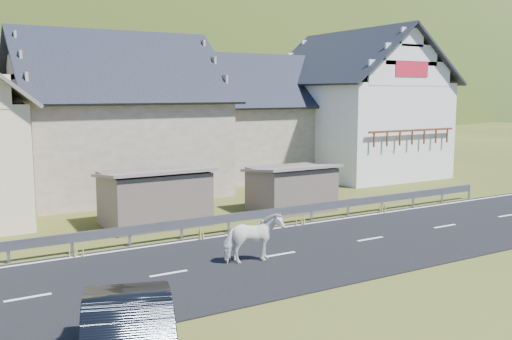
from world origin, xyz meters
TOP-DOWN VIEW (x-y plane):
  - ground at (0.00, 0.00)m, footprint 160.00×160.00m
  - road at (0.00, 0.00)m, footprint 60.00×7.00m
  - lane_markings at (0.00, 0.00)m, footprint 60.00×6.60m
  - guardrail at (-0.00, 3.68)m, footprint 28.10×0.09m
  - shed_left at (-2.00, 6.50)m, footprint 4.30×3.30m
  - shed_right at (4.50, 6.00)m, footprint 3.80×2.90m
  - house_stone_a at (-1.00, 15.00)m, footprint 10.80×9.80m
  - house_stone_b at (9.00, 17.00)m, footprint 9.80×8.80m
  - house_white at (15.00, 14.00)m, footprint 8.80×10.80m
  - horse at (-1.22, -0.29)m, footprint 1.08×1.97m

SIDE VIEW (x-z plane):
  - ground at x=0.00m, z-range 0.00..0.00m
  - road at x=0.00m, z-range 0.00..0.04m
  - lane_markings at x=0.00m, z-range 0.04..0.05m
  - guardrail at x=0.00m, z-range 0.19..0.94m
  - horse at x=-1.22m, z-range 0.04..1.63m
  - shed_right at x=4.50m, z-range -0.10..2.10m
  - shed_left at x=-2.00m, z-range -0.10..2.30m
  - house_stone_b at x=9.00m, z-range 0.19..8.29m
  - house_stone_a at x=-1.00m, z-range 0.18..9.08m
  - house_white at x=15.00m, z-range 0.21..9.91m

